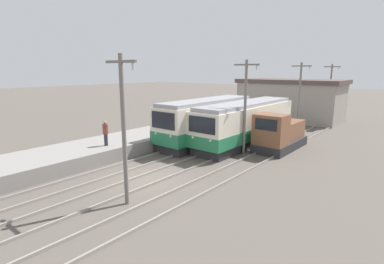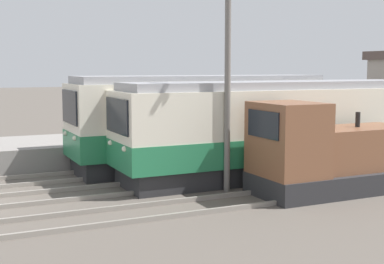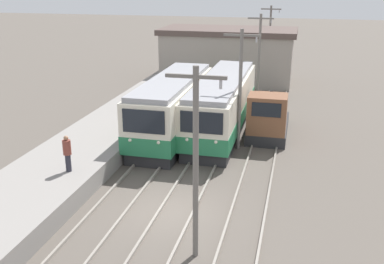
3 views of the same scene
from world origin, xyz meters
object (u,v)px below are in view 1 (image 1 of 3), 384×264
(catenary_mast_distant, at_px, (330,89))
(catenary_mast_near, at_px, (124,125))
(commuter_train_center, at_px, (246,124))
(commuter_train_left, at_px, (207,123))
(catenary_mast_far, at_px, (299,94))
(catenary_mast_mid, at_px, (245,104))
(person_on_platform, at_px, (106,132))
(shunting_locomotive, at_px, (279,134))

(catenary_mast_distant, bearing_deg, catenary_mast_near, -90.00)
(commuter_train_center, relative_size, catenary_mast_near, 1.83)
(commuter_train_left, distance_m, commuter_train_center, 3.35)
(catenary_mast_far, bearing_deg, commuter_train_left, -113.65)
(commuter_train_left, relative_size, catenary_mast_mid, 1.57)
(commuter_train_left, height_order, person_on_platform, commuter_train_left)
(catenary_mast_mid, relative_size, catenary_mast_distant, 1.00)
(commuter_train_center, height_order, catenary_mast_near, catenary_mast_near)
(catenary_mast_far, bearing_deg, person_on_platform, -110.93)
(commuter_train_center, xyz_separation_m, shunting_locomotive, (3.00, -0.08, -0.46))
(shunting_locomotive, bearing_deg, catenary_mast_near, -96.11)
(catenary_mast_mid, bearing_deg, commuter_train_center, 116.57)
(catenary_mast_far, distance_m, person_on_platform, 19.62)
(commuter_train_center, relative_size, catenary_mast_far, 1.83)
(catenary_mast_near, height_order, catenary_mast_mid, same)
(commuter_train_center, height_order, catenary_mast_mid, catenary_mast_mid)
(catenary_mast_mid, relative_size, catenary_mast_far, 1.00)
(shunting_locomotive, height_order, catenary_mast_mid, catenary_mast_mid)
(shunting_locomotive, relative_size, person_on_platform, 3.23)
(person_on_platform, bearing_deg, commuter_train_center, 61.89)
(catenary_mast_distant, distance_m, person_on_platform, 30.14)
(shunting_locomotive, height_order, catenary_mast_far, catenary_mast_far)
(commuter_train_left, bearing_deg, catenary_mast_distant, 78.33)
(commuter_train_center, xyz_separation_m, catenary_mast_mid, (1.51, -3.01, 2.12))
(commuter_train_center, bearing_deg, catenary_mast_distant, 85.47)
(commuter_train_left, xyz_separation_m, catenary_mast_mid, (4.31, -1.18, 2.04))
(catenary_mast_far, bearing_deg, commuter_train_center, -100.67)
(commuter_train_left, distance_m, catenary_mast_distant, 21.39)
(commuter_train_center, relative_size, person_on_platform, 7.22)
(shunting_locomotive, distance_m, catenary_mast_far, 8.62)
(catenary_mast_near, distance_m, catenary_mast_far, 22.04)
(person_on_platform, bearing_deg, commuter_train_left, 72.39)
(commuter_train_center, distance_m, shunting_locomotive, 3.04)
(commuter_train_left, height_order, catenary_mast_far, catenary_mast_far)
(commuter_train_center, distance_m, catenary_mast_mid, 3.98)
(shunting_locomotive, bearing_deg, catenary_mast_distant, 94.47)
(commuter_train_center, relative_size, shunting_locomotive, 2.24)
(catenary_mast_far, bearing_deg, catenary_mast_distant, 90.00)
(commuter_train_left, height_order, catenary_mast_distant, catenary_mast_distant)
(commuter_train_center, relative_size, catenary_mast_mid, 1.83)
(shunting_locomotive, bearing_deg, catenary_mast_mid, -116.99)
(shunting_locomotive, relative_size, catenary_mast_near, 0.82)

